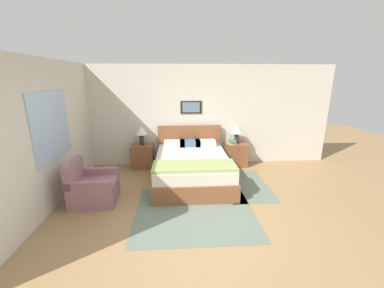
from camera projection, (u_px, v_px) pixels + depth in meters
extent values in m
plane|color=#99754C|center=(200.00, 228.00, 3.66)|extent=(16.00, 16.00, 0.00)
cube|color=beige|center=(190.00, 116.00, 6.18)|extent=(7.51, 0.06, 2.60)
cube|color=black|center=(191.00, 107.00, 6.07)|extent=(0.54, 0.02, 0.32)
cube|color=slate|center=(191.00, 107.00, 6.06)|extent=(0.45, 0.00, 0.26)
cube|color=beige|center=(61.00, 129.00, 4.57)|extent=(0.06, 5.35, 2.60)
cube|color=#9EBCDB|center=(51.00, 126.00, 4.13)|extent=(0.02, 1.22, 1.20)
cube|color=slate|center=(195.00, 211.00, 4.12)|extent=(2.05, 1.83, 0.01)
cube|color=slate|center=(246.00, 185.00, 5.13)|extent=(0.93, 1.59, 0.01)
cube|color=brown|center=(192.00, 175.00, 5.34)|extent=(1.65, 2.20, 0.28)
cube|color=brown|center=(196.00, 189.00, 4.27)|extent=(1.65, 0.06, 0.08)
cube|color=beige|center=(192.00, 163.00, 5.27)|extent=(1.58, 2.11, 0.31)
cube|color=brown|center=(189.00, 135.00, 6.19)|extent=(1.65, 0.06, 0.48)
cube|color=#8E9E5B|center=(194.00, 166.00, 4.55)|extent=(1.62, 0.62, 0.06)
cube|color=beige|center=(174.00, 143.00, 5.99)|extent=(0.52, 0.32, 0.14)
cube|color=beige|center=(205.00, 143.00, 6.04)|extent=(0.52, 0.32, 0.14)
cube|color=slate|center=(190.00, 143.00, 6.01)|extent=(0.52, 0.32, 0.14)
cube|color=#8E606B|center=(95.00, 191.00, 4.41)|extent=(0.82, 0.79, 0.41)
cube|color=#8E606B|center=(74.00, 172.00, 4.27)|extent=(0.16, 0.75, 0.41)
cube|color=#8E606B|center=(98.00, 171.00, 4.65)|extent=(0.78, 0.14, 0.14)
cube|color=#8E606B|center=(88.00, 186.00, 4.03)|extent=(0.78, 0.14, 0.14)
cube|color=brown|center=(143.00, 156.00, 6.09)|extent=(0.56, 0.42, 0.61)
sphere|color=#332D28|center=(141.00, 152.00, 5.83)|extent=(0.02, 0.02, 0.02)
cube|color=brown|center=(236.00, 154.00, 6.24)|extent=(0.56, 0.42, 0.61)
sphere|color=#332D28|center=(238.00, 151.00, 5.98)|extent=(0.02, 0.02, 0.02)
cylinder|color=#2D2823|center=(142.00, 141.00, 5.99)|extent=(0.12, 0.12, 0.22)
cylinder|color=#2D2823|center=(141.00, 135.00, 5.95)|extent=(0.02, 0.02, 0.06)
cone|color=silver|center=(141.00, 130.00, 5.92)|extent=(0.32, 0.32, 0.21)
cylinder|color=#2D2823|center=(236.00, 139.00, 6.14)|extent=(0.12, 0.12, 0.22)
cylinder|color=#2D2823|center=(237.00, 134.00, 6.10)|extent=(0.02, 0.02, 0.06)
cone|color=silver|center=(237.00, 129.00, 6.07)|extent=(0.32, 0.32, 0.21)
cube|color=beige|center=(232.00, 143.00, 6.11)|extent=(0.24, 0.28, 0.03)
cube|color=#335693|center=(232.00, 142.00, 6.10)|extent=(0.15, 0.27, 0.03)
cube|color=#4C7551|center=(232.00, 141.00, 6.09)|extent=(0.24, 0.25, 0.04)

